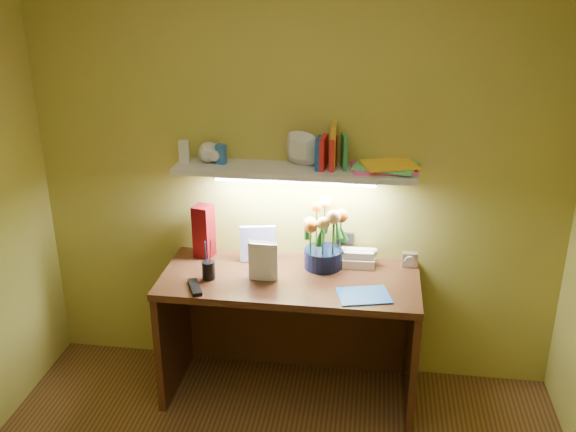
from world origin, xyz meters
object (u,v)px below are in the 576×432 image
Objects in this scene: desk at (290,336)px; whisky_bottle at (205,230)px; desk_clock at (410,260)px; flower_bouquet at (323,236)px; telephone at (359,256)px.

desk is 0.77m from whisky_bottle.
flower_bouquet is at bearing -173.64° from desk_clock.
desk is 16.57× the size of desk_clock.
desk is at bearing -22.84° from whisky_bottle.
desk is 3.75× the size of flower_bouquet.
flower_bouquet is 0.51m from desk_clock.
whisky_bottle is (-0.89, 0.02, 0.10)m from telephone.
flower_bouquet is 1.23× the size of whisky_bottle.
whisky_bottle reaches higher than desk.
desk is at bearing -163.15° from desk_clock.
telephone is 0.60× the size of whisky_bottle.
flower_bouquet reaches higher than desk.
desk is at bearing -153.55° from telephone.
flower_bouquet is 4.42× the size of desk_clock.
whisky_bottle is (-0.52, 0.22, 0.53)m from desk.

